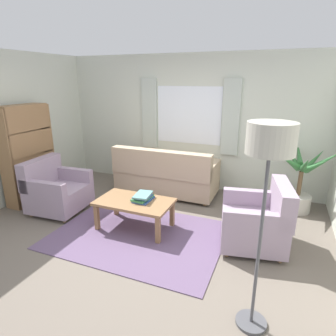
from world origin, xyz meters
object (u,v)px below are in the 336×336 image
Objects in this scene: armchair_right at (258,221)px; standing_lamp at (269,158)px; potted_plant at (300,184)px; armchair_left at (56,190)px; book_stack_on_table at (143,197)px; bookshelf at (30,160)px; couch at (165,176)px; coffee_table at (135,204)px.

standing_lamp reaches higher than armchair_right.
armchair_right is 0.81× the size of potted_plant.
armchair_right is at bearing -91.06° from armchair_left.
book_stack_on_table is 2.33m from bookshelf.
couch reaches higher than armchair_left.
potted_plant is (0.52, 1.35, 0.13)m from armchair_right.
bookshelf is at bearing -163.45° from potted_plant.
couch is at bearing -176.09° from potted_plant.
armchair_left is 3.75m from standing_lamp.
armchair_left is at bearing 43.43° from couch.
armchair_left is at bearing 178.17° from coffee_table.
couch is 1.94× the size of armchair_right.
armchair_left is 4.05m from potted_plant.
bookshelf is (-3.93, 0.02, 0.41)m from armchair_right.
armchair_left is 0.81× the size of coffee_table.
armchair_left is at bearing -179.40° from book_stack_on_table.
book_stack_on_table is 2.37m from standing_lamp.
couch is 1.10× the size of bookshelf.
armchair_left is 0.74× the size of potted_plant.
armchair_left is 0.49× the size of standing_lamp.
couch is 1.96m from armchair_left.
potted_plant is at bearing 34.84° from book_stack_on_table.
potted_plant is at bearing 106.55° from bookshelf.
armchair_left reaches higher than coffee_table.
couch is 2.44m from bookshelf.
coffee_table is 0.16m from book_stack_on_table.
bookshelf is at bearing 71.34° from armchair_left.
armchair_left is at bearing -98.06° from armchair_right.
coffee_table is at bearing -94.01° from armchair_right.
armchair_left is at bearing 75.20° from bookshelf.
potted_plant reaches higher than couch.
standing_lamp is at bearing -35.45° from book_stack_on_table.
coffee_table is (0.09, -1.39, 0.01)m from couch.
armchair_left is 0.91× the size of armchair_right.
book_stack_on_table is at bearing 31.48° from coffee_table.
bookshelf is (-0.69, 0.18, 0.41)m from armchair_left.
couch is 2.35m from potted_plant.
couch reaches higher than armchair_right.
coffee_table is (1.51, -0.05, 0.03)m from armchair_left.
book_stack_on_table is 0.20× the size of bookshelf.
armchair_right is at bearing 6.86° from coffee_table.
armchair_right is (3.24, 0.16, 0.00)m from armchair_left.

